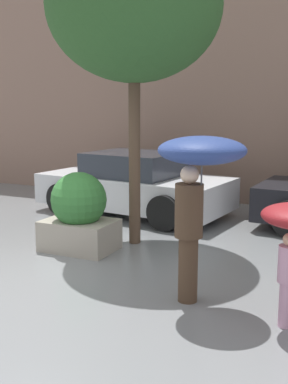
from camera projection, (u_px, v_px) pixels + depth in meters
The scene contains 6 objects.
ground_plane at pixel (36, 285), 6.33m from camera, with size 40.00×40.00×0.00m, color slate.
building_facade at pixel (199, 77), 11.58m from camera, with size 18.00×0.30×6.00m.
planter_box at pixel (79, 214), 7.78m from camera, with size 1.15×0.90×1.28m.
person_adult at pixel (198, 173), 5.49m from camera, with size 1.01×1.01×2.00m.
parked_car_near at pixel (134, 185), 10.40m from camera, with size 4.29×2.43×1.33m.
street_tree at pixel (134, 7), 7.60m from camera, with size 2.81×2.81×5.07m.
Camera 1 is at (3.83, -4.83, 2.35)m, focal length 45.00 mm.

